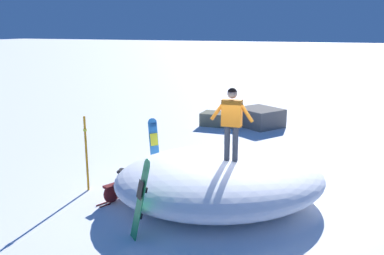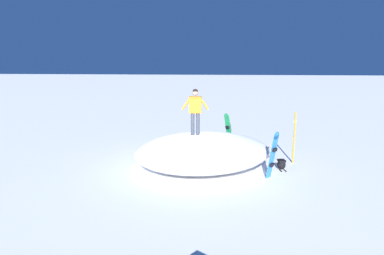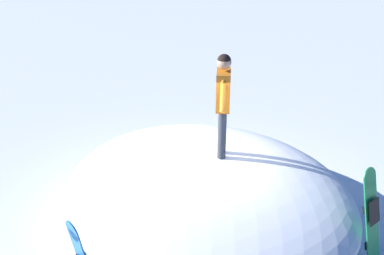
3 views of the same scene
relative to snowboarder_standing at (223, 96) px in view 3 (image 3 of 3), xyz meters
name	(u,v)px [view 3 (image 3 of 3)]	position (x,y,z in m)	size (l,w,h in m)	color
ground	(209,206)	(-0.22, 0.12, -2.19)	(240.00, 240.00, 0.00)	white
snow_mound	(206,192)	(-0.21, -0.32, -1.62)	(5.30, 4.62, 1.13)	white
snowboarder_standing	(223,96)	(0.00, 0.00, 0.00)	(0.25, 1.05, 1.75)	#333842
snowboard_secondary_upright	(371,221)	(2.26, -1.21, -1.32)	(0.49, 0.48, 1.67)	#1E8C47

